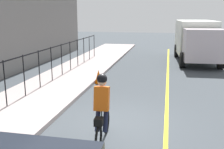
% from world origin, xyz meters
% --- Properties ---
extents(ground_plane, '(80.00, 80.00, 0.00)m').
position_xyz_m(ground_plane, '(0.00, 0.00, 0.00)').
color(ground_plane, '#3A4045').
extents(lane_line_centre, '(36.00, 0.12, 0.01)m').
position_xyz_m(lane_line_centre, '(0.00, -1.60, 0.00)').
color(lane_line_centre, yellow).
rests_on(lane_line_centre, ground).
extents(sidewalk, '(40.00, 3.20, 0.15)m').
position_xyz_m(sidewalk, '(0.00, 3.40, 0.07)').
color(sidewalk, '#A09390').
rests_on(sidewalk, ground).
extents(iron_fence, '(21.09, 0.04, 1.60)m').
position_xyz_m(iron_fence, '(1.00, 3.80, 1.27)').
color(iron_fence, black).
rests_on(iron_fence, sidewalk).
extents(cyclist_lead, '(1.71, 0.37, 1.83)m').
position_xyz_m(cyclist_lead, '(-1.26, 0.01, 0.91)').
color(cyclist_lead, black).
rests_on(cyclist_lead, ground).
extents(box_truck_background, '(6.83, 2.83, 2.78)m').
position_xyz_m(box_truck_background, '(11.80, -3.43, 1.55)').
color(box_truck_background, white).
rests_on(box_truck_background, ground).
extents(traffic_cone_near, '(0.36, 0.36, 0.65)m').
position_xyz_m(traffic_cone_near, '(4.54, 1.63, 0.33)').
color(traffic_cone_near, '#EF5D05').
rests_on(traffic_cone_near, ground).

